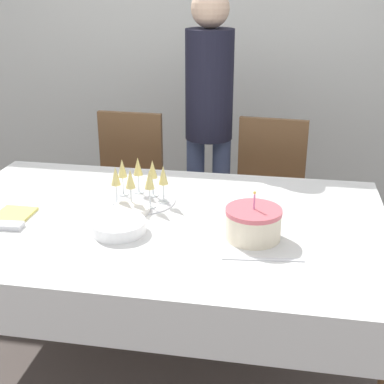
{
  "coord_description": "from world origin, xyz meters",
  "views": [
    {
      "loc": [
        0.5,
        -2.01,
        1.7
      ],
      "look_at": [
        0.14,
        0.03,
        0.86
      ],
      "focal_mm": 50.0,
      "sensor_mm": 36.0,
      "label": 1
    }
  ],
  "objects_px": {
    "dining_chair_far_left": "(127,185)",
    "champagne_tray": "(139,184)",
    "dining_chair_far_right": "(268,195)",
    "plate_stack_main": "(119,226)",
    "plate_stack_dessert": "(132,209)",
    "birthday_cake": "(253,223)",
    "person_standing": "(209,106)"
  },
  "relations": [
    {
      "from": "dining_chair_far_left",
      "to": "champagne_tray",
      "type": "bearing_deg",
      "value": -68.51
    },
    {
      "from": "dining_chair_far_right",
      "to": "plate_stack_main",
      "type": "height_order",
      "value": "dining_chair_far_right"
    },
    {
      "from": "dining_chair_far_right",
      "to": "plate_stack_dessert",
      "type": "height_order",
      "value": "dining_chair_far_right"
    },
    {
      "from": "birthday_cake",
      "to": "dining_chair_far_right",
      "type": "bearing_deg",
      "value": 88.54
    },
    {
      "from": "plate_stack_dessert",
      "to": "dining_chair_far_right",
      "type": "bearing_deg",
      "value": 57.3
    },
    {
      "from": "plate_stack_main",
      "to": "plate_stack_dessert",
      "type": "bearing_deg",
      "value": 90.33
    },
    {
      "from": "champagne_tray",
      "to": "person_standing",
      "type": "height_order",
      "value": "person_standing"
    },
    {
      "from": "birthday_cake",
      "to": "plate_stack_main",
      "type": "bearing_deg",
      "value": -175.53
    },
    {
      "from": "birthday_cake",
      "to": "plate_stack_dessert",
      "type": "xyz_separation_m",
      "value": [
        -0.54,
        0.16,
        -0.05
      ]
    },
    {
      "from": "plate_stack_main",
      "to": "dining_chair_far_right",
      "type": "bearing_deg",
      "value": 62.47
    },
    {
      "from": "dining_chair_far_right",
      "to": "plate_stack_dessert",
      "type": "relative_size",
      "value": 5.91
    },
    {
      "from": "person_standing",
      "to": "plate_stack_main",
      "type": "bearing_deg",
      "value": -98.67
    },
    {
      "from": "dining_chair_far_left",
      "to": "plate_stack_main",
      "type": "relative_size",
      "value": 4.24
    },
    {
      "from": "champagne_tray",
      "to": "plate_stack_dessert",
      "type": "xyz_separation_m",
      "value": [
        -0.0,
        -0.12,
        -0.07
      ]
    },
    {
      "from": "champagne_tray",
      "to": "birthday_cake",
      "type": "bearing_deg",
      "value": -27.58
    },
    {
      "from": "dining_chair_far_left",
      "to": "plate_stack_main",
      "type": "xyz_separation_m",
      "value": [
        0.3,
        -1.08,
        0.26
      ]
    },
    {
      "from": "plate_stack_dessert",
      "to": "person_standing",
      "type": "xyz_separation_m",
      "value": [
        0.19,
        1.02,
        0.24
      ]
    },
    {
      "from": "birthday_cake",
      "to": "person_standing",
      "type": "relative_size",
      "value": 0.13
    },
    {
      "from": "champagne_tray",
      "to": "plate_stack_main",
      "type": "xyz_separation_m",
      "value": [
        0.0,
        -0.32,
        -0.06
      ]
    },
    {
      "from": "person_standing",
      "to": "birthday_cake",
      "type": "bearing_deg",
      "value": -73.48
    },
    {
      "from": "plate_stack_main",
      "to": "person_standing",
      "type": "height_order",
      "value": "person_standing"
    },
    {
      "from": "birthday_cake",
      "to": "person_standing",
      "type": "bearing_deg",
      "value": 106.52
    },
    {
      "from": "dining_chair_far_right",
      "to": "birthday_cake",
      "type": "xyz_separation_m",
      "value": [
        -0.03,
        -1.03,
        0.29
      ]
    },
    {
      "from": "dining_chair_far_left",
      "to": "birthday_cake",
      "type": "distance_m",
      "value": 1.36
    },
    {
      "from": "dining_chair_far_left",
      "to": "champagne_tray",
      "type": "distance_m",
      "value": 0.87
    },
    {
      "from": "champagne_tray",
      "to": "plate_stack_dessert",
      "type": "distance_m",
      "value": 0.14
    },
    {
      "from": "birthday_cake",
      "to": "plate_stack_main",
      "type": "relative_size",
      "value": 1.0
    },
    {
      "from": "dining_chair_far_left",
      "to": "person_standing",
      "type": "bearing_deg",
      "value": 16.36
    },
    {
      "from": "birthday_cake",
      "to": "champagne_tray",
      "type": "relative_size",
      "value": 0.68
    },
    {
      "from": "dining_chair_far_right",
      "to": "plate_stack_main",
      "type": "distance_m",
      "value": 1.24
    },
    {
      "from": "champagne_tray",
      "to": "person_standing",
      "type": "distance_m",
      "value": 0.93
    },
    {
      "from": "champagne_tray",
      "to": "person_standing",
      "type": "bearing_deg",
      "value": 78.3
    }
  ]
}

